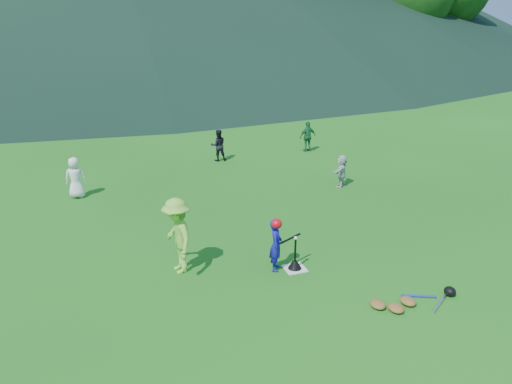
% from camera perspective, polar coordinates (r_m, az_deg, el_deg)
% --- Properties ---
extents(ground, '(120.00, 120.00, 0.00)m').
position_cam_1_polar(ground, '(10.93, 4.45, -8.75)').
color(ground, '#176216').
rests_on(ground, ground).
extents(home_plate, '(0.45, 0.45, 0.02)m').
position_cam_1_polar(home_plate, '(10.93, 4.45, -8.71)').
color(home_plate, silver).
rests_on(home_plate, ground).
extents(baseball, '(0.08, 0.08, 0.08)m').
position_cam_1_polar(baseball, '(10.59, 4.56, -5.26)').
color(baseball, white).
rests_on(baseball, batting_tee).
extents(batter_child, '(0.43, 0.50, 1.15)m').
position_cam_1_polar(batter_child, '(10.63, 2.31, -6.07)').
color(batter_child, '#161698').
rests_on(batter_child, ground).
extents(adult_coach, '(0.73, 1.13, 1.65)m').
position_cam_1_polar(adult_coach, '(10.58, -8.97, -4.97)').
color(adult_coach, '#81CC3C').
rests_on(adult_coach, ground).
extents(fielder_a, '(0.65, 0.48, 1.23)m').
position_cam_1_polar(fielder_a, '(15.57, -19.94, 1.55)').
color(fielder_a, white).
rests_on(fielder_a, ground).
extents(fielder_b, '(0.60, 0.48, 1.16)m').
position_cam_1_polar(fielder_b, '(18.32, -4.33, 5.35)').
color(fielder_b, black).
rests_on(fielder_b, ground).
extents(fielder_c, '(0.72, 0.36, 1.19)m').
position_cam_1_polar(fielder_c, '(19.58, 5.93, 6.32)').
color(fielder_c, '#206D3D').
rests_on(fielder_c, ground).
extents(fielder_d, '(0.91, 0.86, 1.02)m').
position_cam_1_polar(fielder_d, '(15.82, 9.76, 2.42)').
color(fielder_d, silver).
rests_on(fielder_d, ground).
extents(batting_tee, '(0.30, 0.30, 0.68)m').
position_cam_1_polar(batting_tee, '(10.87, 4.47, -8.16)').
color(batting_tee, black).
rests_on(batting_tee, home_plate).
extents(batter_gear, '(0.71, 0.33, 0.51)m').
position_cam_1_polar(batter_gear, '(10.44, 2.47, -3.77)').
color(batter_gear, red).
rests_on(batter_gear, ground).
extents(equipment_pile, '(1.80, 0.73, 0.19)m').
position_cam_1_polar(equipment_pile, '(10.11, 17.04, -11.86)').
color(equipment_pile, olive).
rests_on(equipment_pile, ground).
extents(outfield_fence, '(70.07, 0.08, 1.33)m').
position_cam_1_polar(outfield_fence, '(37.19, -13.63, 12.69)').
color(outfield_fence, gray).
rests_on(outfield_fence, ground).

